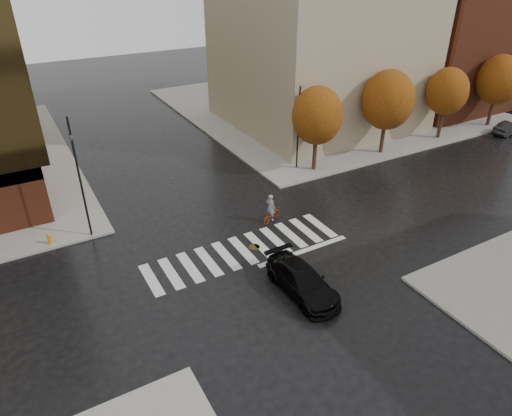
{
  "coord_description": "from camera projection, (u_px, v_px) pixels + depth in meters",
  "views": [
    {
      "loc": [
        -10.09,
        -18.8,
        15.21
      ],
      "look_at": [
        1.36,
        1.38,
        2.0
      ],
      "focal_mm": 32.0,
      "sensor_mm": 36.0,
      "label": 1
    }
  ],
  "objects": [
    {
      "name": "tree_ne_c",
      "position": [
        447.0,
        92.0,
        39.78
      ],
      "size": [
        3.6,
        3.6,
        6.31
      ],
      "color": "#322316",
      "rests_on": "sidewalk_ne"
    },
    {
      "name": "sedan",
      "position": [
        302.0,
        281.0,
        22.89
      ],
      "size": [
        2.01,
        4.83,
        1.39
      ],
      "primitive_type": "imported",
      "rotation": [
        0.0,
        0.0,
        0.01
      ],
      "color": "black",
      "rests_on": "ground"
    },
    {
      "name": "building_ne_tan",
      "position": [
        320.0,
        25.0,
        41.67
      ],
      "size": [
        16.0,
        16.0,
        18.0
      ],
      "primitive_type": "cube",
      "color": "gray",
      "rests_on": "sidewalk_ne"
    },
    {
      "name": "sidewalk_ne",
      "position": [
        322.0,
        105.0,
        50.9
      ],
      "size": [
        30.0,
        30.0,
        0.15
      ],
      "primitive_type": "cube",
      "color": "gray",
      "rests_on": "ground"
    },
    {
      "name": "building_ne_brick",
      "position": [
        445.0,
        35.0,
        48.77
      ],
      "size": [
        14.0,
        14.0,
        14.0
      ],
      "primitive_type": "cube",
      "color": "maroon",
      "rests_on": "sidewalk_ne"
    },
    {
      "name": "tree_ne_b",
      "position": [
        388.0,
        100.0,
        36.66
      ],
      "size": [
        4.2,
        4.2,
        6.89
      ],
      "color": "#322316",
      "rests_on": "sidewalk_ne"
    },
    {
      "name": "parked_car",
      "position": [
        510.0,
        128.0,
        42.77
      ],
      "size": [
        3.66,
        1.45,
        1.18
      ],
      "primitive_type": "imported",
      "rotation": [
        0.0,
        0.0,
        1.63
      ],
      "color": "black",
      "rests_on": "ground"
    },
    {
      "name": "manhole",
      "position": [
        254.0,
        247.0,
        26.71
      ],
      "size": [
        0.69,
        0.69,
        0.01
      ],
      "primitive_type": "cylinder",
      "rotation": [
        0.0,
        0.0,
        -0.07
      ],
      "color": "#4E3E1B",
      "rests_on": "ground"
    },
    {
      "name": "tree_ne_d",
      "position": [
        499.0,
        80.0,
        42.7
      ],
      "size": [
        4.0,
        4.0,
        6.7
      ],
      "color": "#322316",
      "rests_on": "sidewalk_ne"
    },
    {
      "name": "fire_hydrant",
      "position": [
        49.0,
        238.0,
        26.58
      ],
      "size": [
        0.25,
        0.25,
        0.7
      ],
      "color": "#C9910B",
      "rests_on": "sidewalk_nw"
    },
    {
      "name": "tree_ne_a",
      "position": [
        317.0,
        116.0,
        33.74
      ],
      "size": [
        3.8,
        3.8,
        6.5
      ],
      "color": "#322316",
      "rests_on": "sidewalk_ne"
    },
    {
      "name": "ground",
      "position": [
        247.0,
        255.0,
        26.06
      ],
      "size": [
        120.0,
        120.0,
        0.0
      ],
      "primitive_type": "plane",
      "color": "black",
      "rests_on": "ground"
    },
    {
      "name": "crosswalk",
      "position": [
        243.0,
        250.0,
        26.44
      ],
      "size": [
        12.0,
        3.0,
        0.01
      ],
      "primitive_type": "cube",
      "color": "silver",
      "rests_on": "ground"
    },
    {
      "name": "traffic_light_nw",
      "position": [
        78.0,
        171.0,
        25.52
      ],
      "size": [
        0.22,
        0.2,
        7.4
      ],
      "rotation": [
        0.0,
        0.0,
        -1.87
      ],
      "color": "black",
      "rests_on": "sidewalk_nw"
    },
    {
      "name": "cyclist",
      "position": [
        271.0,
        212.0,
        28.97
      ],
      "size": [
        1.78,
        1.21,
        1.92
      ],
      "rotation": [
        0.0,
        0.0,
        1.98
      ],
      "color": "maroon",
      "rests_on": "ground"
    },
    {
      "name": "traffic_light_ne",
      "position": [
        298.0,
        124.0,
        34.37
      ],
      "size": [
        0.13,
        0.16,
        6.44
      ],
      "rotation": [
        0.0,
        0.0,
        3.13
      ],
      "color": "black",
      "rests_on": "sidewalk_ne"
    }
  ]
}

